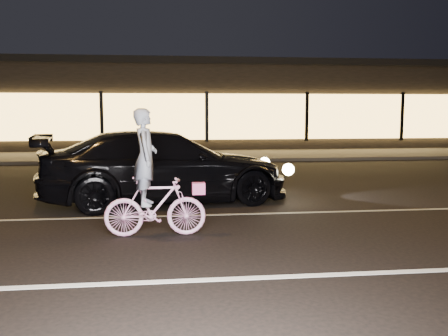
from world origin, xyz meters
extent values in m
plane|color=black|center=(0.00, 0.00, 0.00)|extent=(90.00, 90.00, 0.00)
cube|color=silver|center=(0.00, -1.50, 0.00)|extent=(60.00, 0.12, 0.01)
cube|color=gray|center=(0.00, 2.00, 0.00)|extent=(60.00, 0.10, 0.01)
cube|color=#383533|center=(0.00, 13.00, 0.06)|extent=(30.00, 4.00, 0.12)
cube|color=black|center=(0.00, 19.00, 2.00)|extent=(25.00, 8.00, 4.00)
cube|color=black|center=(0.00, 19.00, 4.05)|extent=(25.40, 8.40, 0.30)
cube|color=#FFC059|center=(0.00, 14.90, 1.60)|extent=(23.00, 0.15, 2.00)
cube|color=black|center=(-4.50, 14.82, 1.60)|extent=(0.15, 0.08, 2.20)
cube|color=black|center=(0.00, 14.82, 1.60)|extent=(0.15, 0.08, 2.20)
cube|color=black|center=(4.50, 14.82, 1.60)|extent=(0.15, 0.08, 2.20)
cube|color=black|center=(9.00, 14.82, 1.60)|extent=(0.15, 0.08, 2.20)
imported|color=#EC4FAD|center=(-2.04, 0.59, 0.47)|extent=(1.56, 0.44, 0.94)
imported|color=silver|center=(-2.18, 0.59, 1.23)|extent=(0.35, 0.54, 1.47)
cube|color=#F23C99|center=(-1.37, 0.59, 0.73)|extent=(0.20, 0.16, 0.18)
imported|color=black|center=(-1.87, 3.39, 0.75)|extent=(5.45, 2.93, 1.50)
sphere|color=#FFF2BF|center=(0.46, 4.48, 0.69)|extent=(0.25, 0.25, 0.25)
sphere|color=#FFF2BF|center=(0.69, 3.12, 0.69)|extent=(0.25, 0.25, 0.25)
camera|label=1|loc=(-1.90, -7.02, 1.96)|focal=40.00mm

